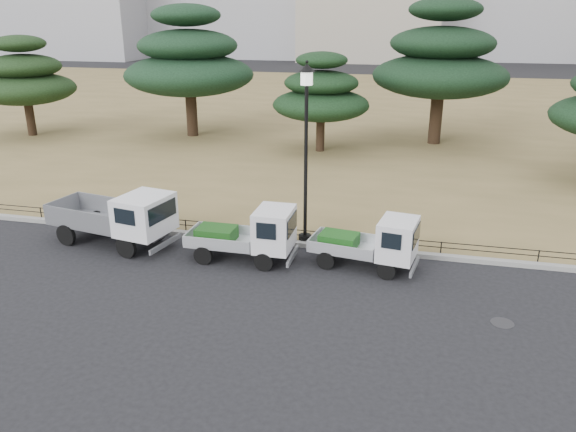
% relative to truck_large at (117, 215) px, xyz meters
% --- Properties ---
extents(ground, '(220.00, 220.00, 0.00)m').
position_rel_truck_large_xyz_m(ground, '(5.86, -1.33, -1.07)').
color(ground, black).
extents(lawn, '(120.00, 56.00, 0.15)m').
position_rel_truck_large_xyz_m(lawn, '(5.86, 29.27, -0.99)').
color(lawn, olive).
rests_on(lawn, ground).
extents(curb, '(120.00, 0.25, 0.16)m').
position_rel_truck_large_xyz_m(curb, '(5.86, 1.27, -0.99)').
color(curb, gray).
rests_on(curb, ground).
extents(truck_large, '(4.65, 2.51, 1.92)m').
position_rel_truck_large_xyz_m(truck_large, '(0.00, 0.00, 0.00)').
color(truck_large, black).
rests_on(truck_large, ground).
extents(truck_kei_front, '(3.44, 1.51, 1.81)m').
position_rel_truck_large_xyz_m(truck_kei_front, '(4.79, -0.22, -0.17)').
color(truck_kei_front, black).
rests_on(truck_kei_front, ground).
extents(truck_kei_rear, '(3.44, 1.85, 1.71)m').
position_rel_truck_large_xyz_m(truck_kei_rear, '(8.68, 0.10, -0.21)').
color(truck_kei_rear, black).
rests_on(truck_kei_rear, ground).
extents(street_lamp, '(0.53, 0.53, 5.96)m').
position_rel_truck_large_xyz_m(street_lamp, '(6.26, 1.57, 3.11)').
color(street_lamp, black).
rests_on(street_lamp, lawn).
extents(pipe_fence, '(38.00, 0.04, 0.40)m').
position_rel_truck_large_xyz_m(pipe_fence, '(5.86, 1.42, -0.63)').
color(pipe_fence, black).
rests_on(pipe_fence, lawn).
extents(tarp_pile, '(1.43, 1.06, 0.95)m').
position_rel_truck_large_xyz_m(tarp_pile, '(-0.74, 1.67, -0.54)').
color(tarp_pile, '#14309E').
rests_on(tarp_pile, lawn).
extents(manhole, '(0.60, 0.60, 0.01)m').
position_rel_truck_large_xyz_m(manhole, '(12.36, -2.53, -1.06)').
color(manhole, '#2D2D30').
rests_on(manhole, ground).
extents(pine_west_far, '(6.12, 6.12, 6.19)m').
position_rel_truck_large_xyz_m(pine_west_far, '(-14.42, 14.85, 2.65)').
color(pine_west_far, black).
rests_on(pine_west_far, lawn).
extents(pine_west_near, '(7.99, 7.99, 7.99)m').
position_rel_truck_large_xyz_m(pine_west_near, '(-4.31, 17.16, 3.69)').
color(pine_west_near, black).
rests_on(pine_west_near, lawn).
extents(pine_center_left, '(5.40, 5.40, 5.49)m').
position_rel_truck_large_xyz_m(pine_center_left, '(4.42, 14.81, 2.25)').
color(pine_center_left, black).
rests_on(pine_center_left, lawn).
extents(pine_center_right, '(7.81, 7.81, 8.29)m').
position_rel_truck_large_xyz_m(pine_center_right, '(10.78, 18.35, 3.88)').
color(pine_center_right, black).
rests_on(pine_center_right, lawn).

